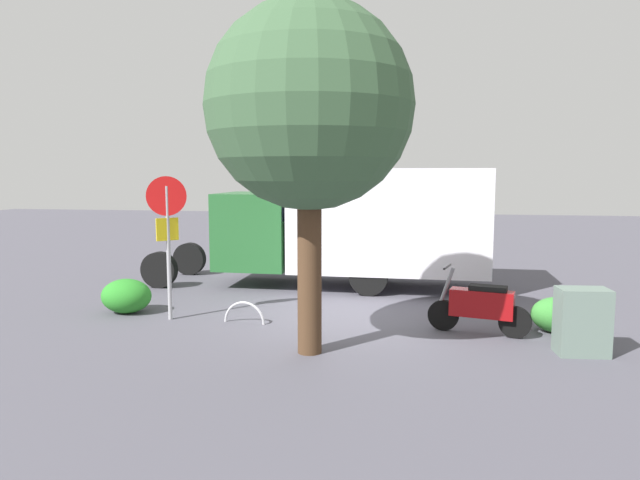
# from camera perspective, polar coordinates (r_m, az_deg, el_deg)

# --- Properties ---
(ground_plane) EXTENTS (60.00, 60.00, 0.00)m
(ground_plane) POSITION_cam_1_polar(r_m,az_deg,el_deg) (11.62, 2.06, -7.67)
(ground_plane) COLOR #4D4B55
(box_truck_near) EXTENTS (8.50, 2.27, 2.96)m
(box_truck_near) POSITION_cam_1_polar(r_m,az_deg,el_deg) (14.52, 3.11, 1.75)
(box_truck_near) COLOR black
(box_truck_near) RESTS_ON ground
(motorcycle) EXTENTS (1.78, 0.71, 1.20)m
(motorcycle) POSITION_cam_1_polar(r_m,az_deg,el_deg) (10.78, 15.47, -6.21)
(motorcycle) COLOR black
(motorcycle) RESTS_ON ground
(stop_sign) EXTENTS (0.71, 0.33, 2.80)m
(stop_sign) POSITION_cam_1_polar(r_m,az_deg,el_deg) (11.59, -14.72, 1.42)
(stop_sign) COLOR #9E9EA3
(stop_sign) RESTS_ON ground
(street_tree) EXTENTS (3.22, 3.22, 5.50)m
(street_tree) POSITION_cam_1_polar(r_m,az_deg,el_deg) (9.12, -1.07, 12.85)
(street_tree) COLOR #47301E
(street_tree) RESTS_ON ground
(utility_cabinet) EXTENTS (0.81, 0.56, 1.06)m
(utility_cabinet) POSITION_cam_1_polar(r_m,az_deg,el_deg) (10.15, 24.30, -7.29)
(utility_cabinet) COLOR slate
(utility_cabinet) RESTS_ON ground
(bike_rack_hoop) EXTENTS (0.85, 0.16, 0.85)m
(bike_rack_hoop) POSITION_cam_1_polar(r_m,az_deg,el_deg) (11.35, -7.41, -8.07)
(bike_rack_hoop) COLOR #B7B7BC
(bike_rack_hoop) RESTS_ON ground
(shrub_near_sign) EXTENTS (0.93, 0.76, 0.64)m
(shrub_near_sign) POSITION_cam_1_polar(r_m,az_deg,el_deg) (11.41, 22.26, -6.80)
(shrub_near_sign) COLOR #378533
(shrub_near_sign) RESTS_ON ground
(shrub_mid_verge) EXTENTS (1.03, 0.84, 0.70)m
(shrub_mid_verge) POSITION_cam_1_polar(r_m,az_deg,el_deg) (12.62, -18.44, -5.23)
(shrub_mid_verge) COLOR #297F26
(shrub_mid_verge) RESTS_ON ground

